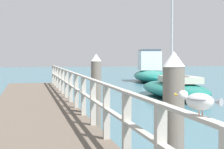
% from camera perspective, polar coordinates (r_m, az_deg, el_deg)
% --- Properties ---
extents(pier_deck, '(2.57, 24.28, 0.50)m').
position_cam_1_polar(pier_deck, '(12.67, -10.34, -5.74)').
color(pier_deck, brown).
rests_on(pier_deck, ground_plane).
extents(pier_railing, '(0.12, 22.80, 1.04)m').
position_cam_1_polar(pier_railing, '(12.65, -4.90, -1.65)').
color(pier_railing, '#B2ADA3').
rests_on(pier_railing, pier_deck).
extents(dock_piling_near, '(0.29, 0.29, 2.12)m').
position_cam_1_polar(dock_piling_near, '(5.48, 8.39, -7.90)').
color(dock_piling_near, '#6B6056').
rests_on(dock_piling_near, ground_plane).
extents(dock_piling_far, '(0.29, 0.29, 2.12)m').
position_cam_1_polar(dock_piling_far, '(11.36, -2.19, -2.47)').
color(dock_piling_far, '#6B6056').
rests_on(dock_piling_far, ground_plane).
extents(seagull_foreground, '(0.30, 0.42, 0.21)m').
position_cam_1_polar(seagull_foreground, '(3.69, 11.81, -3.50)').
color(seagull_foreground, white).
rests_on(seagull_foreground, pier_railing).
extents(boat_3, '(2.82, 7.43, 8.86)m').
position_cam_1_polar(boat_3, '(21.12, 8.51, -1.86)').
color(boat_3, '#197266').
rests_on(boat_3, ground_plane).
extents(boat_5, '(3.75, 7.65, 2.61)m').
position_cam_1_polar(boat_5, '(33.78, 5.22, 0.49)').
color(boat_5, '#197266').
rests_on(boat_5, ground_plane).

